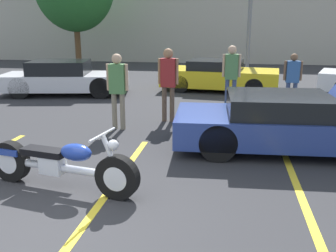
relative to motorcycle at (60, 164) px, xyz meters
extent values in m
plane|color=#2D2D30|center=(0.19, -1.38, -0.40)|extent=(80.00, 80.00, 0.00)
cube|color=yellow|center=(0.74, 0.06, -0.39)|extent=(0.12, 4.84, 0.01)
cube|color=yellow|center=(3.57, 0.06, -0.39)|extent=(0.12, 4.84, 0.01)
cube|color=#B2AD9E|center=(0.19, 20.99, 1.80)|extent=(32.00, 4.00, 4.40)
cylinder|color=brown|center=(-5.91, 15.03, 0.90)|extent=(0.32, 0.32, 2.59)
cylinder|color=black|center=(0.94, -0.17, -0.07)|extent=(0.67, 0.27, 0.66)
cylinder|color=black|center=(-0.93, 0.16, -0.07)|extent=(0.67, 0.27, 0.66)
cylinder|color=silver|center=(0.94, -0.17, -0.07)|extent=(0.39, 0.23, 0.36)
cylinder|color=silver|center=(-0.93, 0.16, -0.07)|extent=(0.39, 0.23, 0.36)
cylinder|color=silver|center=(0.01, 0.00, -0.05)|extent=(1.61, 0.41, 0.12)
cube|color=silver|center=(-0.13, 0.02, -0.01)|extent=(0.40, 0.30, 0.28)
ellipsoid|color=navy|center=(0.29, -0.06, 0.23)|extent=(0.54, 0.37, 0.26)
cube|color=black|center=(-0.27, 0.05, 0.17)|extent=(0.74, 0.38, 0.10)
cube|color=navy|center=(-0.88, 0.16, 0.11)|extent=(0.39, 0.28, 0.10)
cylinder|color=silver|center=(0.85, -0.16, 0.25)|extent=(0.31, 0.12, 0.63)
cylinder|color=silver|center=(0.74, -0.14, 0.55)|extent=(0.16, 0.70, 0.04)
sphere|color=silver|center=(0.89, -0.17, 0.41)|extent=(0.16, 0.16, 0.16)
cylinder|color=silver|center=(-0.39, 0.18, -0.11)|extent=(1.23, 0.31, 0.09)
cube|color=navy|center=(3.60, 2.48, 0.07)|extent=(4.44, 2.06, 0.54)
cube|color=black|center=(3.43, 2.47, 0.53)|extent=(2.04, 1.75, 0.39)
cylinder|color=black|center=(2.30, 1.60, -0.05)|extent=(0.71, 0.26, 0.70)
cylinder|color=black|center=(2.21, 3.20, -0.05)|extent=(0.71, 0.26, 0.70)
cube|color=yellow|center=(2.09, 9.16, 0.08)|extent=(4.40, 2.38, 0.62)
cube|color=black|center=(1.92, 9.18, 0.57)|extent=(2.08, 1.93, 0.34)
cylinder|color=black|center=(3.29, 8.18, -0.09)|extent=(0.64, 0.29, 0.62)
cylinder|color=black|center=(3.48, 9.86, -0.09)|extent=(0.64, 0.29, 0.62)
cylinder|color=black|center=(0.69, 8.47, -0.09)|extent=(0.64, 0.29, 0.62)
cylinder|color=black|center=(0.89, 10.15, -0.09)|extent=(0.64, 0.29, 0.62)
cube|color=silver|center=(-3.27, 7.42, 0.07)|extent=(4.58, 2.48, 0.54)
cube|color=black|center=(-3.44, 7.39, 0.56)|extent=(2.20, 1.88, 0.46)
cylinder|color=black|center=(-1.81, 6.91, -0.04)|extent=(0.74, 0.34, 0.71)
cylinder|color=black|center=(-2.08, 8.40, -0.04)|extent=(0.74, 0.34, 0.71)
cylinder|color=black|center=(-4.46, 6.43, -0.04)|extent=(0.74, 0.34, 0.71)
cylinder|color=black|center=(-4.73, 7.92, -0.04)|extent=(0.74, 0.34, 0.71)
cylinder|color=#38476B|center=(4.15, 6.34, -0.01)|extent=(0.12, 0.12, 0.78)
cylinder|color=#38476B|center=(4.35, 6.34, -0.01)|extent=(0.12, 0.12, 0.78)
cube|color=#335B93|center=(4.25, 6.34, 0.70)|extent=(0.36, 0.20, 0.62)
cylinder|color=brown|center=(4.03, 6.34, 0.73)|extent=(0.08, 0.08, 0.56)
cylinder|color=brown|center=(4.47, 6.34, 0.73)|extent=(0.08, 0.08, 0.56)
sphere|color=brown|center=(4.25, 6.34, 1.11)|extent=(0.21, 0.21, 0.21)
cylinder|color=#38476B|center=(2.39, 5.90, 0.05)|extent=(0.12, 0.12, 0.90)
cylinder|color=#38476B|center=(2.59, 5.90, 0.05)|extent=(0.12, 0.12, 0.90)
cube|color=#4C7F47|center=(2.49, 5.90, 0.85)|extent=(0.36, 0.20, 0.71)
cylinder|color=tan|center=(2.27, 5.90, 0.89)|extent=(0.08, 0.08, 0.64)
cylinder|color=tan|center=(2.71, 5.90, 0.89)|extent=(0.08, 0.08, 0.64)
sphere|color=tan|center=(2.49, 5.90, 1.33)|extent=(0.24, 0.24, 0.24)
cylinder|color=gray|center=(-0.21, 3.39, 0.03)|extent=(0.12, 0.12, 0.86)
cylinder|color=gray|center=(-0.01, 3.39, 0.03)|extent=(0.12, 0.12, 0.86)
cube|color=#4C7F47|center=(-0.11, 3.39, 0.81)|extent=(0.36, 0.20, 0.68)
cylinder|color=tan|center=(-0.33, 3.39, 0.84)|extent=(0.08, 0.08, 0.62)
cylinder|color=tan|center=(0.11, 3.39, 0.84)|extent=(0.08, 0.08, 0.62)
sphere|color=tan|center=(-0.11, 3.39, 1.27)|extent=(0.23, 0.23, 0.23)
cylinder|color=brown|center=(0.83, 4.29, 0.05)|extent=(0.12, 0.12, 0.90)
cylinder|color=brown|center=(1.03, 4.29, 0.05)|extent=(0.12, 0.12, 0.90)
cube|color=maroon|center=(0.93, 4.29, 0.86)|extent=(0.36, 0.20, 0.71)
cylinder|color=#9E704C|center=(0.71, 4.29, 0.89)|extent=(0.08, 0.08, 0.64)
cylinder|color=#9E704C|center=(1.15, 4.29, 0.89)|extent=(0.08, 0.08, 0.64)
sphere|color=#9E704C|center=(0.93, 4.29, 1.33)|extent=(0.24, 0.24, 0.24)
camera|label=1|loc=(2.47, -4.94, 2.06)|focal=40.00mm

